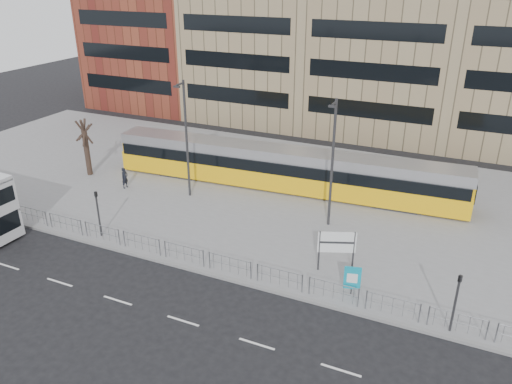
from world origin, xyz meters
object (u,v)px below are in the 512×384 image
at_px(traffic_light_west, 98,208).
at_px(lamp_post_west, 186,136).
at_px(bare_tree, 82,117).
at_px(ad_panel, 352,278).
at_px(traffic_light_east, 456,296).
at_px(station_sign, 337,244).
at_px(lamp_post_east, 332,159).
at_px(pedestrian, 125,178).
at_px(tram, 283,168).

xyz_separation_m(traffic_light_west, lamp_post_west, (1.92, 7.69, 2.76)).
bearing_deg(bare_tree, ad_panel, -17.15).
xyz_separation_m(ad_panel, traffic_light_east, (5.03, -0.93, 1.00)).
xyz_separation_m(station_sign, lamp_post_west, (-12.92, 5.36, 3.04)).
bearing_deg(lamp_post_east, traffic_light_west, -149.81).
bearing_deg(bare_tree, station_sign, -13.80).
distance_m(ad_panel, pedestrian, 20.71).
bearing_deg(lamp_post_west, bare_tree, 178.70).
relative_size(station_sign, traffic_light_east, 0.79).
distance_m(traffic_light_east, lamp_post_west, 21.21).
bearing_deg(traffic_light_west, lamp_post_east, 52.29).
bearing_deg(station_sign, bare_tree, 144.49).
xyz_separation_m(ad_panel, traffic_light_west, (-16.27, -0.46, 1.00)).
xyz_separation_m(ad_panel, bare_tree, (-24.16, 7.46, 3.95)).
height_order(station_sign, ad_panel, station_sign).
bearing_deg(traffic_light_east, pedestrian, -172.08).
bearing_deg(station_sign, traffic_light_east, -45.17).
distance_m(tram, station_sign, 11.95).
relative_size(traffic_light_east, lamp_post_east, 0.36).
distance_m(station_sign, traffic_light_west, 15.03).
bearing_deg(pedestrian, tram, -57.49).
distance_m(lamp_post_east, bare_tree, 20.77).
xyz_separation_m(ad_panel, lamp_post_west, (-14.35, 7.23, 3.76)).
xyz_separation_m(traffic_light_west, traffic_light_east, (21.30, -0.47, 0.00)).
bearing_deg(ad_panel, pedestrian, 147.67).
distance_m(lamp_post_west, lamp_post_east, 10.95).
bearing_deg(pedestrian, traffic_light_east, -98.50).
height_order(station_sign, lamp_post_east, lamp_post_east).
relative_size(traffic_light_west, lamp_post_east, 0.36).
bearing_deg(ad_panel, bare_tree, 148.60).
bearing_deg(lamp_post_west, lamp_post_east, -1.08).
relative_size(station_sign, pedestrian, 1.48).
bearing_deg(tram, traffic_light_east, -46.53).
bearing_deg(tram, station_sign, -57.68).
distance_m(pedestrian, traffic_light_east, 25.81).
relative_size(ad_panel, traffic_light_east, 0.54).
bearing_deg(lamp_post_west, ad_panel, -26.76).
bearing_deg(pedestrian, ad_panel, -100.01).
relative_size(tram, traffic_light_east, 8.89).
bearing_deg(bare_tree, tram, 14.52).
bearing_deg(tram, bare_tree, -169.39).
relative_size(lamp_post_west, bare_tree, 1.31).
relative_size(lamp_post_west, lamp_post_east, 1.02).
relative_size(tram, pedestrian, 16.64).
distance_m(station_sign, ad_panel, 2.46).
bearing_deg(tram, lamp_post_west, -147.75).
xyz_separation_m(tram, station_sign, (7.06, -9.64, 0.08)).
height_order(tram, lamp_post_west, lamp_post_west).
xyz_separation_m(traffic_light_west, bare_tree, (-7.89, 7.92, 2.95)).
bearing_deg(lamp_post_east, bare_tree, 178.81).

